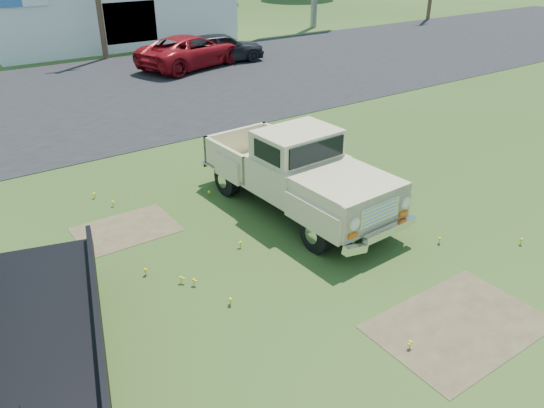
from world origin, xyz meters
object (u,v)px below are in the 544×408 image
at_px(vintage_pickup_truck, 297,171).
at_px(flatbed_trailer, 31,334).
at_px(red_pickup, 191,51).
at_px(dark_sedan, 221,48).

distance_m(vintage_pickup_truck, flatbed_trailer, 6.88).
height_order(flatbed_trailer, red_pickup, flatbed_trailer).
relative_size(flatbed_trailer, red_pickup, 1.04).
height_order(vintage_pickup_truck, dark_sedan, vintage_pickup_truck).
distance_m(vintage_pickup_truck, dark_sedan, 16.93).
height_order(vintage_pickup_truck, red_pickup, vintage_pickup_truck).
bearing_deg(flatbed_trailer, red_pickup, 71.63).
bearing_deg(flatbed_trailer, dark_sedan, 67.87).
distance_m(flatbed_trailer, dark_sedan, 22.15).
distance_m(red_pickup, dark_sedan, 1.82).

